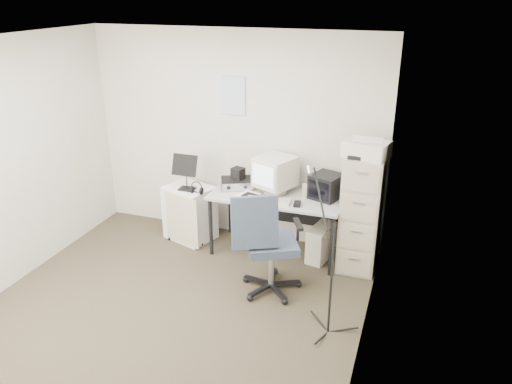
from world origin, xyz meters
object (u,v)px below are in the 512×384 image
(desk, at_px, (277,224))
(side_cart, at_px, (190,213))
(filing_cabinet, at_px, (362,212))
(office_chair, at_px, (272,242))

(desk, xyz_separation_m, side_cart, (-1.12, 0.01, -0.03))
(filing_cabinet, height_order, side_cart, filing_cabinet)
(office_chair, bearing_deg, filing_cabinet, 19.60)
(desk, distance_m, side_cart, 1.12)
(desk, bearing_deg, side_cart, 179.50)
(filing_cabinet, distance_m, office_chair, 1.12)
(desk, height_order, side_cart, desk)
(office_chair, relative_size, side_cart, 1.64)
(filing_cabinet, distance_m, side_cart, 2.09)
(desk, bearing_deg, filing_cabinet, 1.81)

